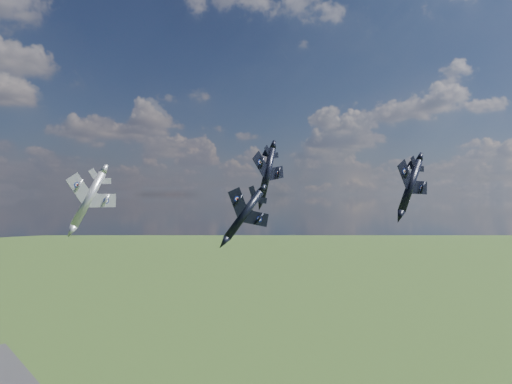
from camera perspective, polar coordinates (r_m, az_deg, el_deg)
jet_lead_navy at (r=84.69m, az=-1.38°, el=-2.59°), size 11.45×15.00×8.41m
jet_right_navy at (r=88.40m, az=17.23°, el=0.69°), size 9.98×13.70×7.29m
jet_high_navy at (r=106.08m, az=1.28°, el=2.11°), size 14.90×17.98×6.82m
jet_left_silver at (r=83.01m, az=-18.61°, el=-0.79°), size 9.63×13.13×6.82m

